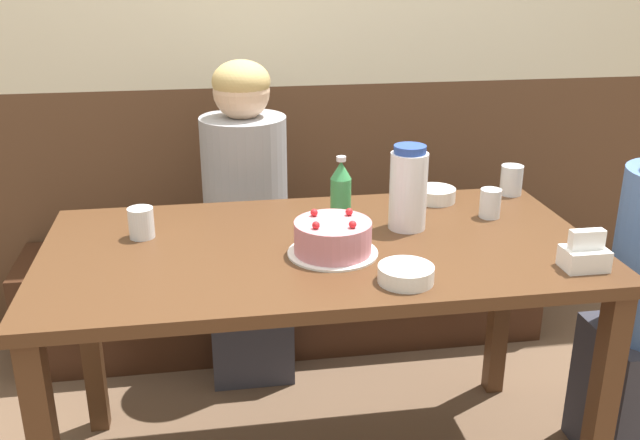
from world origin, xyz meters
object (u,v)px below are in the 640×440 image
at_px(soju_bottle, 341,192).
at_px(birthday_cake, 333,238).
at_px(bowl_rice_small, 435,195).
at_px(bench_seat, 288,292).
at_px(glass_tumbler_short, 141,223).
at_px(glass_water_tall, 511,180).
at_px(person_pale_blue_shirt, 247,233).
at_px(bowl_soup_white, 406,274).
at_px(water_pitcher, 408,188).
at_px(glass_shot_small, 490,203).
at_px(napkin_holder, 585,255).

bearing_deg(soju_bottle, birthday_cake, -105.77).
bearing_deg(bowl_rice_small, bench_seat, 128.24).
height_order(birthday_cake, bowl_rice_small, birthday_cake).
distance_m(bowl_rice_small, glass_tumbler_short, 0.93).
bearing_deg(birthday_cake, glass_tumbler_short, 158.43).
xyz_separation_m(glass_water_tall, person_pale_blue_shirt, (-0.86, 0.33, -0.26)).
distance_m(bowl_rice_small, person_pale_blue_shirt, 0.73).
bearing_deg(bowl_rice_small, glass_tumbler_short, -169.66).
xyz_separation_m(birthday_cake, bowl_soup_white, (0.15, -0.20, -0.02)).
relative_size(water_pitcher, glass_tumbler_short, 2.85).
distance_m(birthday_cake, glass_shot_small, 0.56).
height_order(bowl_soup_white, glass_tumbler_short, glass_tumbler_short).
distance_m(birthday_cake, bowl_soup_white, 0.25).
height_order(napkin_holder, glass_tumbler_short, napkin_holder).
bearing_deg(bench_seat, soju_bottle, -82.62).
relative_size(bench_seat, glass_shot_small, 23.64).
bearing_deg(napkin_holder, person_pale_blue_shirt, 131.07).
distance_m(napkin_holder, glass_shot_small, 0.41).
bearing_deg(person_pale_blue_shirt, bowl_soup_white, 19.92).
relative_size(birthday_cake, glass_tumbler_short, 2.79).
xyz_separation_m(soju_bottle, bowl_rice_small, (0.34, 0.14, -0.07)).
distance_m(soju_bottle, bowl_rice_small, 0.37).
distance_m(glass_shot_small, person_pale_blue_shirt, 0.92).
xyz_separation_m(glass_tumbler_short, person_pale_blue_shirt, (0.32, 0.52, -0.26)).
height_order(birthday_cake, glass_shot_small, birthday_cake).
distance_m(bowl_soup_white, glass_water_tall, 0.79).
xyz_separation_m(birthday_cake, water_pitcher, (0.25, 0.15, 0.08)).
distance_m(birthday_cake, person_pale_blue_shirt, 0.79).
relative_size(birthday_cake, napkin_holder, 2.20).
bearing_deg(bowl_rice_small, napkin_holder, -69.35).
bearing_deg(soju_bottle, bench_seat, 97.38).
relative_size(bowl_rice_small, glass_shot_small, 1.48).
relative_size(water_pitcher, soju_bottle, 1.22).
height_order(bowl_rice_small, glass_water_tall, glass_water_tall).
xyz_separation_m(soju_bottle, glass_tumbler_short, (-0.57, -0.03, -0.05)).
bearing_deg(glass_shot_small, water_pitcher, -170.11).
bearing_deg(person_pale_blue_shirt, glass_shot_small, 53.48).
distance_m(napkin_holder, glass_water_tall, 0.59).
distance_m(bench_seat, birthday_cake, 1.09).
distance_m(birthday_cake, water_pitcher, 0.30).
distance_m(bowl_soup_white, bowl_rice_small, 0.62).
height_order(soju_bottle, person_pale_blue_shirt, person_pale_blue_shirt).
bearing_deg(birthday_cake, glass_shot_small, 21.22).
height_order(birthday_cake, glass_tumbler_short, birthday_cake).
xyz_separation_m(napkin_holder, bowl_rice_small, (-0.21, 0.56, -0.02)).
bearing_deg(bowl_rice_small, bowl_soup_white, -114.28).
bearing_deg(soju_bottle, glass_shot_small, -3.37).
bearing_deg(bowl_soup_white, soju_bottle, 100.76).
distance_m(soju_bottle, glass_water_tall, 0.63).
relative_size(soju_bottle, glass_tumbler_short, 2.34).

